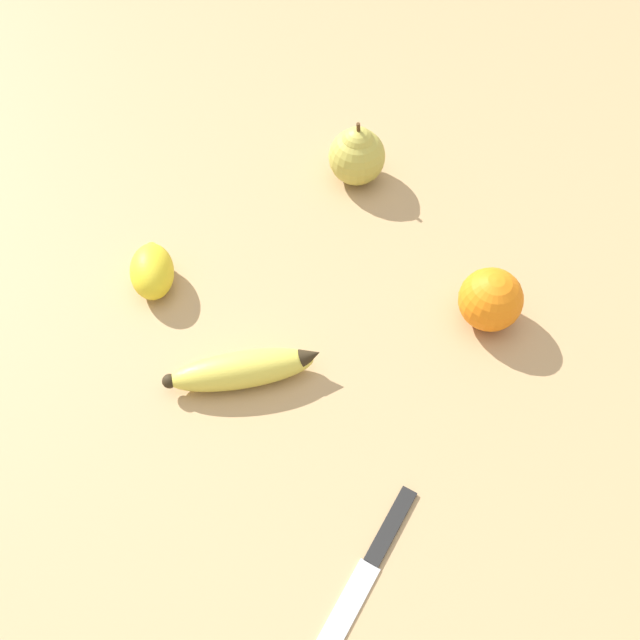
# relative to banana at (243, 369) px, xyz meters

# --- Properties ---
(ground_plane) EXTENTS (3.00, 3.00, 0.00)m
(ground_plane) POSITION_rel_banana_xyz_m (0.07, 0.08, -0.02)
(ground_plane) COLOR tan
(banana) EXTENTS (0.13, 0.16, 0.04)m
(banana) POSITION_rel_banana_xyz_m (0.00, 0.00, 0.00)
(banana) COLOR #DBCC4C
(banana) RESTS_ON ground_plane
(orange) EXTENTS (0.08, 0.08, 0.08)m
(orange) POSITION_rel_banana_xyz_m (0.14, 0.26, 0.02)
(orange) COLOR orange
(orange) RESTS_ON ground_plane
(pear) EXTENTS (0.08, 0.08, 0.10)m
(pear) POSITION_rel_banana_xyz_m (-0.14, 0.32, 0.02)
(pear) COLOR #B7AD47
(pear) RESTS_ON ground_plane
(lemon) EXTENTS (0.09, 0.09, 0.05)m
(lemon) POSITION_rel_banana_xyz_m (-0.18, 0.01, 0.01)
(lemon) COLOR yellow
(lemon) RESTS_ON ground_plane
(paring_knife) EXTENTS (0.07, 0.20, 0.01)m
(paring_knife) POSITION_rel_banana_xyz_m (0.25, -0.05, -0.02)
(paring_knife) COLOR silver
(paring_knife) RESTS_ON ground_plane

